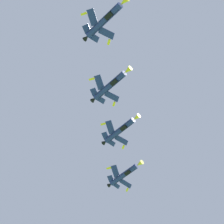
# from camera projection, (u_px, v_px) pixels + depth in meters

# --- Properties ---
(fighter_jet_lead) EXTENTS (12.12, 12.75, 5.19)m
(fighter_jet_lead) POSITION_uv_depth(u_px,v_px,m) (105.00, 20.00, 120.31)
(fighter_jet_lead) COLOR navy
(fighter_jet_left_wing) EXTENTS (12.13, 12.75, 5.17)m
(fighter_jet_left_wing) POSITION_uv_depth(u_px,v_px,m) (110.00, 85.00, 134.57)
(fighter_jet_left_wing) COLOR navy
(fighter_jet_right_wing) EXTENTS (12.09, 12.75, 5.26)m
(fighter_jet_right_wing) POSITION_uv_depth(u_px,v_px,m) (120.00, 130.00, 146.84)
(fighter_jet_right_wing) COLOR navy
(fighter_jet_left_outer) EXTENTS (12.02, 12.75, 5.38)m
(fighter_jet_left_outer) POSITION_uv_depth(u_px,v_px,m) (125.00, 174.00, 158.07)
(fighter_jet_left_outer) COLOR navy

